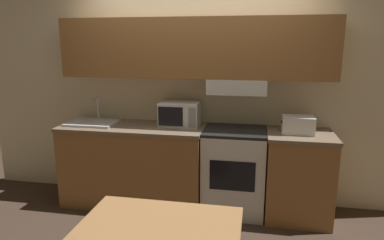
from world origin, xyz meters
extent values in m
plane|color=#3D2D23|center=(0.00, 0.00, 0.00)|extent=(16.00, 16.00, 0.00)
cube|color=beige|center=(0.00, 0.03, 1.27)|extent=(5.35, 0.05, 2.55)
cube|color=#936033|center=(0.00, -0.16, 1.78)|extent=(2.95, 0.32, 0.64)
cube|color=silver|center=(0.47, -0.16, 1.38)|extent=(0.63, 0.34, 0.16)
cube|color=#936033|center=(-0.68, -0.31, 0.45)|extent=(1.60, 0.61, 0.90)
cube|color=#75604C|center=(-0.68, -0.31, 0.91)|extent=(1.62, 0.63, 0.04)
cube|color=#936033|center=(1.15, -0.31, 0.45)|extent=(0.66, 0.61, 0.90)
cube|color=#75604C|center=(1.15, -0.31, 0.91)|extent=(0.68, 0.63, 0.04)
cube|color=silver|center=(0.47, -0.29, 0.45)|extent=(0.66, 0.57, 0.90)
cube|color=black|center=(0.47, -0.29, 0.92)|extent=(0.66, 0.57, 0.03)
cube|color=black|center=(0.47, -0.58, 0.52)|extent=(0.46, 0.01, 0.32)
cylinder|color=black|center=(0.32, -0.40, 0.93)|extent=(0.09, 0.09, 0.01)
cylinder|color=black|center=(0.62, -0.40, 0.93)|extent=(0.09, 0.09, 0.01)
cylinder|color=black|center=(0.32, -0.17, 0.93)|extent=(0.09, 0.09, 0.01)
cylinder|color=black|center=(0.62, -0.17, 0.93)|extent=(0.09, 0.09, 0.01)
cube|color=silver|center=(-0.15, -0.19, 1.06)|extent=(0.44, 0.33, 0.27)
cube|color=black|center=(-0.22, -0.36, 1.06)|extent=(0.27, 0.01, 0.21)
cube|color=gray|center=(0.01, -0.36, 1.06)|extent=(0.08, 0.01, 0.21)
cube|color=silver|center=(1.11, -0.32, 1.02)|extent=(0.32, 0.22, 0.18)
cube|color=black|center=(0.94, -0.32, 1.05)|extent=(0.01, 0.02, 0.02)
cube|color=black|center=(1.00, -0.32, 1.11)|extent=(0.04, 0.15, 0.01)
cube|color=black|center=(1.07, -0.32, 1.11)|extent=(0.04, 0.15, 0.01)
cube|color=black|center=(1.15, -0.32, 1.11)|extent=(0.04, 0.15, 0.01)
cube|color=black|center=(1.22, -0.32, 1.11)|extent=(0.04, 0.15, 0.01)
cube|color=#B7BABF|center=(-1.16, -0.31, 0.94)|extent=(0.55, 0.41, 0.02)
cube|color=#4C4F54|center=(-1.16, -0.33, 0.95)|extent=(0.47, 0.31, 0.01)
cylinder|color=#B7BABF|center=(-1.16, -0.15, 1.08)|extent=(0.02, 0.02, 0.26)
cylinder|color=#B7BABF|center=(-1.16, -0.21, 1.21)|extent=(0.02, 0.12, 0.02)
cube|color=#9E7042|center=(0.11, -2.04, 0.72)|extent=(1.01, 0.74, 0.04)
camera|label=1|loc=(0.67, -3.86, 1.84)|focal=32.00mm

